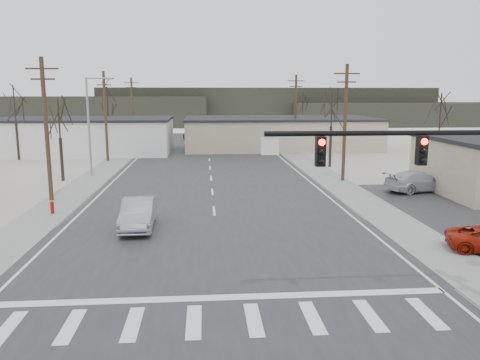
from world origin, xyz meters
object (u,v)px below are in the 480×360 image
object	(u,v)px
traffic_signal_mast	(450,177)
car_parked_silver	(418,181)
sedan_crossing	(138,213)
car_far_a	(240,139)
fire_hydrant	(52,208)
car_far_b	(192,136)

from	to	relation	value
traffic_signal_mast	car_parked_silver	distance (m)	21.19
traffic_signal_mast	sedan_crossing	world-z (taller)	traffic_signal_mast
sedan_crossing	traffic_signal_mast	bearing A→B (deg)	-43.00
traffic_signal_mast	sedan_crossing	distance (m)	16.68
car_far_a	fire_hydrant	bearing A→B (deg)	62.30
traffic_signal_mast	sedan_crossing	size ratio (longest dim) A/B	1.80
sedan_crossing	car_far_a	world-z (taller)	sedan_crossing
car_far_a	car_far_b	distance (m)	9.78
fire_hydrant	traffic_signal_mast	bearing A→B (deg)	-38.13
car_far_b	car_parked_silver	world-z (taller)	car_parked_silver
fire_hydrant	car_far_a	world-z (taller)	car_far_a
car_far_a	car_parked_silver	world-z (taller)	car_far_a
fire_hydrant	car_far_a	size ratio (longest dim) A/B	0.16
car_far_b	traffic_signal_mast	bearing A→B (deg)	-103.48
fire_hydrant	car_far_b	distance (m)	47.78
traffic_signal_mast	sedan_crossing	xyz separation A→B (m)	(-12.24, 10.68, -3.81)
car_far_b	fire_hydrant	bearing A→B (deg)	-122.35
sedan_crossing	car_parked_silver	world-z (taller)	sedan_crossing
traffic_signal_mast	fire_hydrant	distance (m)	23.39
traffic_signal_mast	car_far_b	distance (m)	62.37
sedan_crossing	car_far_b	xyz separation A→B (m)	(1.79, 50.69, -0.06)
sedan_crossing	car_far_a	size ratio (longest dim) A/B	0.90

